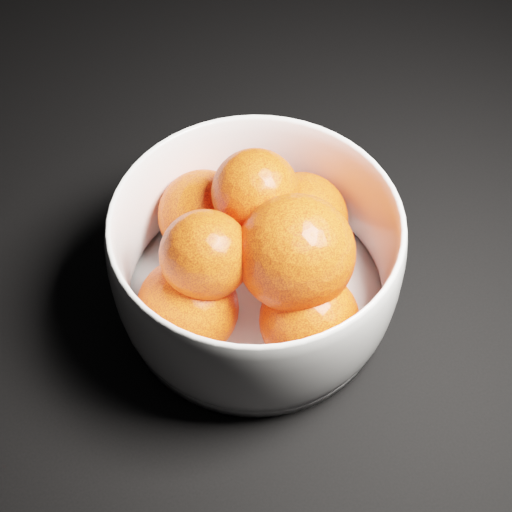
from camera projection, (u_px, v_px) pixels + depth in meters
name	position (u px, v px, depth m)	size (l,w,h in m)	color
ground	(191.00, 204.00, 0.70)	(3.00, 3.00, 0.00)	black
bowl	(256.00, 260.00, 0.59)	(0.24, 0.24, 0.12)	white
orange_pile	(256.00, 252.00, 0.57)	(0.20, 0.21, 0.13)	#FF3E0E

